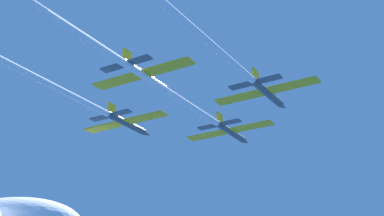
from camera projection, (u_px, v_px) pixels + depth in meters
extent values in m
cylinder|color=#4C5660|center=(231.00, 132.00, 110.30)|extent=(1.24, 11.29, 1.24)
cone|color=#4C5660|center=(246.00, 142.00, 115.73)|extent=(1.22, 2.48, 1.22)
ellipsoid|color=black|center=(236.00, 133.00, 112.46)|extent=(0.87, 2.26, 0.62)
cube|color=yellow|center=(208.00, 135.00, 112.19)|extent=(8.58, 2.48, 0.27)
cube|color=yellow|center=(252.00, 126.00, 107.51)|extent=(8.58, 2.48, 0.27)
cube|color=yellow|center=(220.00, 118.00, 107.32)|extent=(0.33, 2.03, 1.81)
cube|color=#4C5660|center=(208.00, 127.00, 107.77)|extent=(3.86, 1.49, 0.27)
cube|color=#4C5660|center=(231.00, 122.00, 105.34)|extent=(3.86, 1.49, 0.27)
cylinder|color=white|center=(148.00, 79.00, 88.00)|extent=(1.12, 45.23, 1.12)
cylinder|color=#4C5660|center=(126.00, 123.00, 106.68)|extent=(1.24, 11.29, 1.24)
cone|color=#4C5660|center=(147.00, 134.00, 112.11)|extent=(1.22, 2.48, 1.22)
ellipsoid|color=black|center=(134.00, 125.00, 108.84)|extent=(0.87, 2.26, 0.62)
cube|color=yellow|center=(104.00, 127.00, 108.57)|extent=(8.58, 2.48, 0.27)
cube|color=yellow|center=(145.00, 117.00, 103.89)|extent=(8.58, 2.48, 0.27)
cube|color=yellow|center=(112.00, 108.00, 103.71)|extent=(0.33, 2.03, 1.81)
cube|color=#4C5660|center=(100.00, 118.00, 104.15)|extent=(3.86, 1.49, 0.27)
cube|color=#4C5660|center=(122.00, 113.00, 101.72)|extent=(3.86, 1.49, 0.27)
cylinder|color=white|center=(31.00, 75.00, 87.36)|extent=(1.12, 37.67, 1.12)
cylinder|color=#4C5660|center=(267.00, 93.00, 93.08)|extent=(1.24, 11.29, 1.24)
cone|color=#4C5660|center=(283.00, 106.00, 98.51)|extent=(1.22, 2.48, 1.22)
ellipsoid|color=black|center=(273.00, 95.00, 95.24)|extent=(0.87, 2.26, 0.62)
cube|color=yellow|center=(239.00, 98.00, 94.97)|extent=(8.58, 2.48, 0.27)
cube|color=yellow|center=(293.00, 85.00, 90.29)|extent=(8.58, 2.48, 0.27)
cube|color=yellow|center=(255.00, 74.00, 90.11)|extent=(0.33, 2.03, 1.81)
cube|color=#4C5660|center=(241.00, 86.00, 90.55)|extent=(3.86, 1.49, 0.27)
cube|color=#4C5660|center=(270.00, 79.00, 88.12)|extent=(3.86, 1.49, 0.27)
cylinder|color=white|center=(176.00, 14.00, 70.78)|extent=(1.12, 45.24, 1.12)
cylinder|color=#4C5660|center=(144.00, 76.00, 88.15)|extent=(1.24, 11.29, 1.24)
cone|color=#4C5660|center=(168.00, 91.00, 93.58)|extent=(1.22, 2.48, 1.22)
ellipsoid|color=black|center=(153.00, 79.00, 90.31)|extent=(0.87, 2.26, 0.62)
cube|color=yellow|center=(117.00, 81.00, 90.04)|extent=(8.58, 2.48, 0.27)
cube|color=yellow|center=(168.00, 67.00, 85.36)|extent=(8.58, 2.48, 0.27)
cube|color=yellow|center=(127.00, 56.00, 85.17)|extent=(0.33, 2.03, 1.81)
cube|color=#4C5660|center=(113.00, 68.00, 85.62)|extent=(3.86, 1.49, 0.27)
cube|color=#4C5660|center=(139.00, 60.00, 83.19)|extent=(3.86, 1.49, 0.27)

